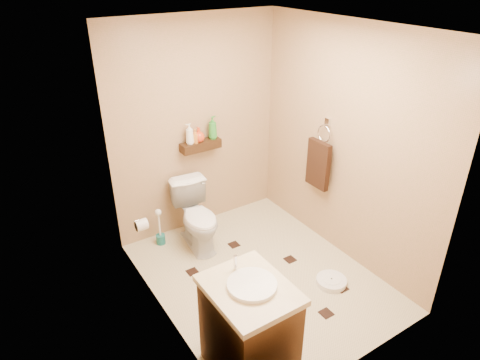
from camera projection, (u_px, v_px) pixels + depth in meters
ground at (260, 276)px, 4.32m from camera, size 2.50×2.50×0.00m
wall_back at (197, 128)px, 4.70m from camera, size 2.00×0.04×2.40m
wall_front at (373, 240)px, 2.83m from camera, size 2.00×0.04×2.40m
wall_left at (157, 201)px, 3.28m from camera, size 0.04×2.50×2.40m
wall_right at (345, 146)px, 4.25m from camera, size 0.04×2.50×2.40m
ceiling at (267, 27)px, 3.21m from camera, size 2.00×2.50×0.02m
wall_shelf at (201, 145)px, 4.72m from camera, size 0.46×0.14×0.10m
floor_accents at (269, 278)px, 4.29m from camera, size 1.22×1.45×0.01m
toilet at (198, 217)px, 4.65m from camera, size 0.48×0.74×0.72m
vanity at (249, 328)px, 3.17m from camera, size 0.55×0.67×0.94m
bathroom_scale at (331, 281)px, 4.21m from camera, size 0.35×0.35×0.06m
toilet_brush at (160, 232)px, 4.75m from camera, size 0.10×0.10×0.45m
towel_ring at (319, 162)px, 4.51m from camera, size 0.12×0.30×0.76m
toilet_paper at (141, 225)px, 4.07m from camera, size 0.12×0.11×0.12m
bottle_a at (190, 134)px, 4.58m from camera, size 0.10×0.10×0.23m
bottle_b at (195, 136)px, 4.63m from camera, size 0.10×0.10×0.15m
bottle_c at (199, 135)px, 4.65m from camera, size 0.15×0.15×0.16m
bottle_d at (213, 128)px, 4.71m from camera, size 0.11×0.11×0.26m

